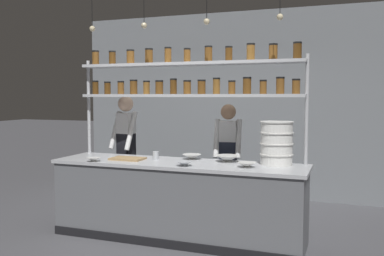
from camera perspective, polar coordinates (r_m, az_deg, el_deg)
ground_plane at (r=5.28m, az=-1.88°, el=-14.46°), size 40.00×40.00×0.00m
back_wall at (r=7.34m, az=5.31°, el=3.13°), size 5.43×0.12×3.10m
prep_counter at (r=5.15m, az=-1.90°, el=-9.62°), size 3.03×0.76×0.92m
spice_shelf_unit at (r=5.31m, az=-0.48°, el=6.12°), size 2.92×0.28×2.31m
chef_left at (r=6.11m, az=-8.80°, el=-2.50°), size 0.40×0.33×1.69m
chef_center at (r=5.69m, az=4.82°, el=-3.72°), size 0.39×0.31×1.59m
container_stack at (r=4.94m, az=11.21°, el=-1.97°), size 0.38×0.38×0.49m
cutting_board at (r=5.30m, az=-8.59°, el=-4.06°), size 0.40×0.26×0.02m
prep_bowl_near_left at (r=4.78m, az=-1.04°, el=-4.80°), size 0.18×0.18×0.05m
prep_bowl_center_front at (r=5.23m, az=-13.00°, el=-4.14°), size 0.17×0.17×0.05m
prep_bowl_center_back at (r=4.72m, az=7.31°, el=-4.91°), size 0.20×0.20×0.06m
prep_bowl_near_right at (r=5.26m, az=-0.04°, el=-3.87°), size 0.23×0.23×0.06m
prep_bowl_far_left at (r=5.08m, az=4.77°, el=-4.10°), size 0.28×0.28×0.08m
serving_cup_front at (r=5.28m, az=-4.86°, el=-3.67°), size 0.08×0.08×0.10m
pendant_light_row at (r=5.08m, az=-2.08°, el=14.01°), size 2.38×0.07×0.55m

